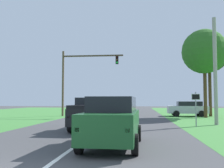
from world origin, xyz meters
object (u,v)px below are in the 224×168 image
at_px(keep_moving_sign, 196,104).
at_px(crossing_suv_far, 188,108).
at_px(red_suv_near, 113,120).
at_px(extra_tree_1, 209,54).
at_px(oak_tree_right, 204,52).
at_px(traffic_light, 79,73).
at_px(utility_pole_right, 215,71).
at_px(pickup_truck_lead, 93,113).

height_order(keep_moving_sign, crossing_suv_far, keep_moving_sign).
bearing_deg(crossing_suv_far, red_suv_near, -107.95).
bearing_deg(keep_moving_sign, extra_tree_1, 70.94).
bearing_deg(keep_moving_sign, red_suv_near, -120.71).
bearing_deg(oak_tree_right, extra_tree_1, 63.66).
xyz_separation_m(traffic_light, utility_pole_right, (12.62, -9.26, -0.92)).
distance_m(red_suv_near, oak_tree_right, 20.48).
distance_m(keep_moving_sign, crossing_suv_far, 11.91).
xyz_separation_m(oak_tree_right, utility_pole_right, (-1.25, -8.25, -2.95)).
bearing_deg(extra_tree_1, keep_moving_sign, -109.06).
relative_size(keep_moving_sign, utility_pole_right, 0.30).
xyz_separation_m(crossing_suv_far, utility_pole_right, (0.17, -10.47, 3.14)).
xyz_separation_m(utility_pole_right, extra_tree_1, (2.30, 10.37, 3.11)).
relative_size(traffic_light, extra_tree_1, 0.80).
relative_size(red_suv_near, oak_tree_right, 0.53).
distance_m(red_suv_near, utility_pole_right, 12.13).
bearing_deg(utility_pole_right, red_suv_near, -124.70).
bearing_deg(red_suv_near, traffic_light, 107.41).
bearing_deg(utility_pole_right, crossing_suv_far, 90.92).
xyz_separation_m(pickup_truck_lead, keep_moving_sign, (6.76, 2.71, 0.53)).
xyz_separation_m(traffic_light, extra_tree_1, (14.93, 1.11, 2.19)).
height_order(pickup_truck_lead, traffic_light, traffic_light).
xyz_separation_m(pickup_truck_lead, utility_pole_right, (8.49, 4.03, 3.02)).
xyz_separation_m(red_suv_near, extra_tree_1, (9.00, 20.03, 6.12)).
bearing_deg(utility_pole_right, keep_moving_sign, -142.79).
relative_size(oak_tree_right, extra_tree_1, 1.00).
bearing_deg(extra_tree_1, red_suv_near, -114.19).
height_order(utility_pole_right, extra_tree_1, extra_tree_1).
bearing_deg(crossing_suv_far, traffic_light, -174.45).
height_order(traffic_light, utility_pole_right, utility_pole_right).
xyz_separation_m(traffic_light, keep_moving_sign, (10.89, -10.58, -3.41)).
relative_size(red_suv_near, pickup_truck_lead, 0.92).
distance_m(red_suv_near, pickup_truck_lead, 5.92).
bearing_deg(pickup_truck_lead, utility_pole_right, 25.37).
distance_m(keep_moving_sign, utility_pole_right, 3.31).
distance_m(pickup_truck_lead, crossing_suv_far, 16.72).
relative_size(red_suv_near, keep_moving_sign, 2.05).
height_order(keep_moving_sign, oak_tree_right, oak_tree_right).
bearing_deg(keep_moving_sign, crossing_suv_far, 82.44).
relative_size(crossing_suv_far, utility_pole_right, 0.55).
bearing_deg(traffic_light, extra_tree_1, 4.25).
distance_m(oak_tree_right, extra_tree_1, 2.37).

